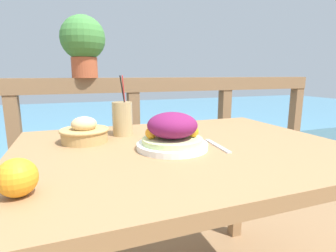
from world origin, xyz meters
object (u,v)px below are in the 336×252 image
salad_plate (172,133)px  potted_plant (83,42)px  drink_glass (122,119)px  bread_basket (85,132)px

salad_plate → potted_plant: bearing=105.7°
salad_plate → drink_glass: drink_glass is taller
bread_basket → potted_plant: size_ratio=0.52×
bread_basket → potted_plant: (0.05, 0.62, 0.40)m
salad_plate → bread_basket: size_ratio=1.35×
salad_plate → potted_plant: (-0.23, 0.83, 0.38)m
drink_glass → potted_plant: 0.68m
drink_glass → potted_plant: bearing=101.1°
bread_basket → potted_plant: 0.74m
potted_plant → drink_glass: bearing=-78.9°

